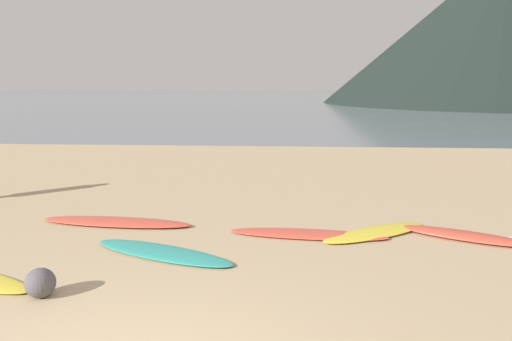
{
  "coord_description": "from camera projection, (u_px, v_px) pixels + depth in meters",
  "views": [
    {
      "loc": [
        1.37,
        -2.71,
        2.35
      ],
      "look_at": [
        0.71,
        6.74,
        0.6
      ],
      "focal_mm": 34.21,
      "sensor_mm": 36.0,
      "label": 1
    }
  ],
  "objects": [
    {
      "name": "ocean_water",
      "position": [
        280.0,
        98.0,
        66.75
      ],
      "size": [
        140.0,
        100.0,
        0.01
      ],
      "primitive_type": "cube",
      "color": "slate",
      "rests_on": "ground"
    },
    {
      "name": "surfboard_4",
      "position": [
        308.0,
        234.0,
        7.47
      ],
      "size": [
        2.46,
        0.71,
        0.07
      ],
      "primitive_type": "ellipsoid",
      "rotation": [
        0.0,
        0.0,
        -0.08
      ],
      "color": "#D84C38",
      "rests_on": "ground"
    },
    {
      "name": "headland_hill",
      "position": [
        504.0,
        27.0,
        49.77
      ],
      "size": [
        36.23,
        36.23,
        15.52
      ],
      "primitive_type": "cone",
      "color": "black",
      "rests_on": "ground"
    },
    {
      "name": "surfboard_6",
      "position": [
        464.0,
        236.0,
        7.35
      ],
      "size": [
        1.94,
        1.27,
        0.1
      ],
      "primitive_type": "ellipsoid",
      "rotation": [
        0.0,
        0.0,
        -0.46
      ],
      "color": "#D84C38",
      "rests_on": "ground"
    },
    {
      "name": "ground_plane",
      "position": [
        238.0,
        174.0,
        13.0
      ],
      "size": [
        120.0,
        120.0,
        0.2
      ],
      "primitive_type": "cube",
      "color": "tan",
      "rests_on": "ground"
    },
    {
      "name": "surfboard_2",
      "position": [
        116.0,
        222.0,
        8.09
      ],
      "size": [
        2.59,
        0.77,
        0.08
      ],
      "primitive_type": "ellipsoid",
      "rotation": [
        0.0,
        0.0,
        -0.08
      ],
      "color": "#D84C38",
      "rests_on": "ground"
    },
    {
      "name": "beach_rock_far",
      "position": [
        40.0,
        283.0,
        5.35
      ],
      "size": [
        0.33,
        0.33,
        0.33
      ],
      "primitive_type": "sphere",
      "color": "#514C51",
      "rests_on": "ground"
    },
    {
      "name": "surfboard_5",
      "position": [
        375.0,
        232.0,
        7.54
      ],
      "size": [
        1.94,
        1.51,
        0.07
      ],
      "primitive_type": "ellipsoid",
      "rotation": [
        0.0,
        0.0,
        0.58
      ],
      "color": "yellow",
      "rests_on": "ground"
    },
    {
      "name": "surfboard_3",
      "position": [
        163.0,
        252.0,
        6.68
      ],
      "size": [
        2.25,
        1.36,
        0.07
      ],
      "primitive_type": "ellipsoid",
      "rotation": [
        0.0,
        0.0,
        -0.39
      ],
      "color": "teal",
      "rests_on": "ground"
    }
  ]
}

